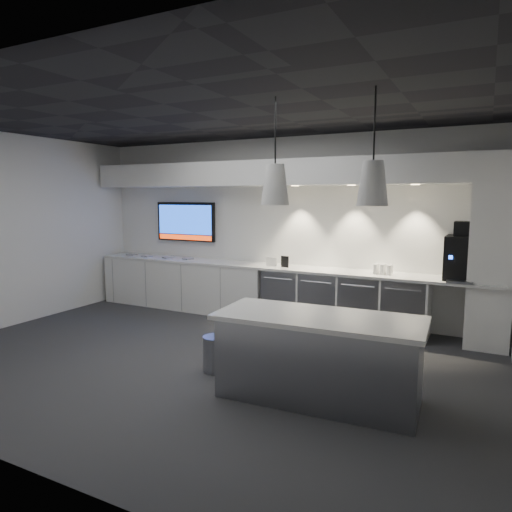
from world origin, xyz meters
The scene contains 26 objects.
floor centered at (0.00, 0.00, 0.00)m, with size 7.00×7.00×0.00m, color #303032.
ceiling centered at (0.00, 0.00, 3.00)m, with size 7.00×7.00×0.00m, color black.
wall_back centered at (0.00, 2.50, 1.50)m, with size 7.00×7.00×0.00m, color white.
wall_left centered at (-3.50, 0.00, 1.50)m, with size 7.00×7.00×0.00m, color white.
back_counter centered at (0.00, 2.17, 0.88)m, with size 6.80×0.65×0.04m, color silver.
left_base_cabinets centered at (-1.75, 2.17, 0.43)m, with size 3.30×0.63×0.86m, color white.
fridge_unit_a centered at (0.25, 2.17, 0.42)m, with size 0.60×0.61×0.85m, color gray.
fridge_unit_b centered at (0.88, 2.17, 0.42)m, with size 0.60×0.61×0.85m, color gray.
fridge_unit_c centered at (1.51, 2.17, 0.42)m, with size 0.60×0.61×0.85m, color gray.
fridge_unit_d centered at (2.14, 2.17, 0.42)m, with size 0.60×0.61×0.85m, color gray.
backsplash centered at (1.20, 2.48, 1.55)m, with size 4.60×0.03×1.30m, color white.
soffit centered at (0.00, 2.20, 2.40)m, with size 6.90×0.60×0.40m, color white.
column centered at (3.20, 2.20, 1.30)m, with size 0.55×0.55×2.60m, color white.
wall_tv centered at (-1.90, 2.45, 1.56)m, with size 1.25×0.07×0.72m.
island centered at (1.69, -0.36, 0.44)m, with size 2.08×0.97×0.86m.
bin centered at (0.38, -0.20, 0.21)m, with size 0.30×0.30×0.42m, color gray.
coffee_machine centered at (2.85, 2.20, 1.23)m, with size 0.45×0.62×0.80m.
sign_black centered at (0.26, 2.12, 0.99)m, with size 0.14×0.02×0.18m, color black.
sign_white centered at (0.02, 2.12, 0.97)m, with size 0.18×0.02×0.14m, color silver.
cup_cluster centered at (1.80, 2.16, 0.97)m, with size 0.27×0.17×0.15m, color white, non-canonical shape.
tray_a centered at (-2.96, 2.14, 0.91)m, with size 0.16×0.16×0.03m, color gray.
tray_b centered at (-2.56, 2.11, 0.91)m, with size 0.16×0.16×0.03m, color gray.
tray_c centered at (-2.09, 2.13, 0.91)m, with size 0.16×0.16×0.03m, color gray.
tray_d centered at (-1.65, 2.15, 0.91)m, with size 0.16×0.16×0.03m, color gray.
pendant_left centered at (1.21, -0.36, 2.15)m, with size 0.28×0.28×1.10m.
pendant_right centered at (2.18, -0.36, 2.15)m, with size 0.28×0.28×1.10m.
Camera 1 is at (3.12, -4.56, 2.04)m, focal length 32.00 mm.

